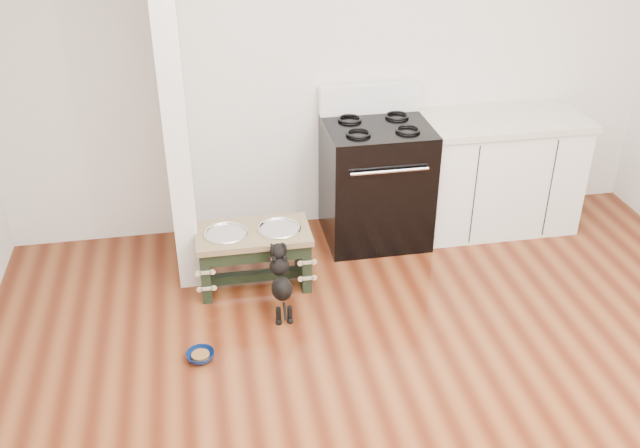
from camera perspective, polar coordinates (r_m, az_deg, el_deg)
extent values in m
plane|color=#4B1C0D|center=(3.93, 8.70, -17.13)|extent=(5.00, 5.00, 0.00)
plane|color=silver|center=(5.33, 1.24, 13.32)|extent=(5.00, 0.00, 5.00)
cube|color=silver|center=(4.85, -11.77, 11.05)|extent=(0.15, 0.80, 2.70)
cube|color=black|center=(5.39, 4.48, 3.28)|extent=(0.76, 0.65, 0.92)
cube|color=black|center=(5.16, 5.31, 1.19)|extent=(0.58, 0.02, 0.50)
cylinder|color=silver|center=(4.98, 5.60, 4.21)|extent=(0.56, 0.02, 0.02)
cube|color=white|center=(5.42, 3.99, 9.97)|extent=(0.76, 0.08, 0.22)
torus|color=black|center=(5.04, 3.09, 7.25)|extent=(0.18, 0.18, 0.02)
torus|color=black|center=(5.13, 7.04, 7.49)|extent=(0.18, 0.18, 0.02)
torus|color=black|center=(5.29, 2.39, 8.39)|extent=(0.18, 0.18, 0.02)
torus|color=black|center=(5.38, 6.18, 8.60)|extent=(0.18, 0.18, 0.02)
cube|color=white|center=(5.74, 13.94, 3.82)|extent=(1.20, 0.60, 0.86)
cube|color=#B9B19E|center=(5.57, 14.50, 8.04)|extent=(1.24, 0.64, 0.05)
cube|color=black|center=(5.71, 14.49, -0.74)|extent=(1.20, 0.06, 0.10)
cube|color=black|center=(4.94, -9.21, -3.29)|extent=(0.06, 0.37, 0.38)
cube|color=black|center=(4.98, -1.39, -2.56)|extent=(0.06, 0.37, 0.38)
cube|color=black|center=(4.73, -5.15, -2.55)|extent=(0.62, 0.03, 0.10)
cube|color=black|center=(5.02, -5.21, -4.16)|extent=(0.62, 0.06, 0.06)
cube|color=brown|center=(4.84, -5.39, -0.81)|extent=(0.78, 0.41, 0.04)
cylinder|color=silver|center=(4.83, -7.52, -0.98)|extent=(0.27, 0.27, 0.05)
cylinder|color=silver|center=(4.85, -3.27, -0.59)|extent=(0.27, 0.27, 0.05)
torus|color=silver|center=(4.82, -7.54, -0.72)|extent=(0.30, 0.30, 0.02)
torus|color=silver|center=(4.84, -3.28, -0.33)|extent=(0.30, 0.30, 0.02)
cylinder|color=black|center=(4.64, -3.34, -7.32)|extent=(0.03, 0.03, 0.12)
cylinder|color=black|center=(4.65, -2.43, -7.22)|extent=(0.03, 0.03, 0.12)
sphere|color=black|center=(4.66, -3.31, -7.84)|extent=(0.04, 0.04, 0.04)
sphere|color=black|center=(4.67, -2.40, -7.75)|extent=(0.04, 0.04, 0.04)
ellipsoid|color=black|center=(4.61, -3.06, -5.19)|extent=(0.14, 0.31, 0.28)
sphere|color=black|center=(4.63, -3.27, -3.36)|extent=(0.13, 0.13, 0.13)
sphere|color=black|center=(4.62, -3.36, -2.23)|extent=(0.11, 0.11, 0.11)
sphere|color=black|center=(4.68, -3.92, -1.80)|extent=(0.04, 0.04, 0.04)
sphere|color=black|center=(4.69, -3.04, -1.72)|extent=(0.04, 0.04, 0.04)
cylinder|color=black|center=(4.57, -2.82, -6.98)|extent=(0.02, 0.09, 0.10)
torus|color=#F04672|center=(4.63, -3.32, -2.78)|extent=(0.10, 0.07, 0.10)
imported|color=#0B1E4F|center=(4.43, -9.54, -10.37)|extent=(0.20, 0.20, 0.05)
cylinder|color=brown|center=(4.42, -9.55, -10.33)|extent=(0.11, 0.11, 0.02)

